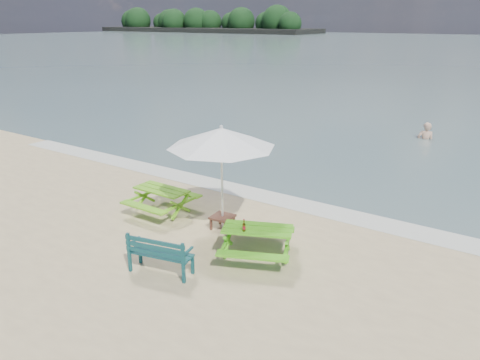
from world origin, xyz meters
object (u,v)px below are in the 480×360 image
Objects in this scene: picnic_table_right at (257,243)px; side_table at (223,222)px; beer_bottle at (244,227)px; park_bench at (161,261)px; swimmer at (425,144)px; picnic_table_left at (162,201)px; patio_umbrella at (221,138)px.

side_table is at bearing 152.52° from picnic_table_right.
side_table is 2.06× the size of beer_bottle.
park_bench is 0.74× the size of swimmer.
picnic_table_left is 3.04m from park_bench.
swimmer is at bearing 73.41° from picnic_table_left.
side_table is at bearing -98.43° from swimmer.
beer_bottle is (1.11, 1.31, 0.53)m from park_bench.
park_bench is at bearing -47.09° from picnic_table_left.
swimmer is at bearing 81.57° from patio_umbrella.
picnic_table_left is at bearing -106.59° from swimmer.
beer_bottle is 0.14× the size of swimmer.
swimmer is (1.57, 14.44, -0.47)m from park_bench.
swimmer is (3.64, 12.21, -0.55)m from picnic_table_left.
picnic_table_right is 0.76× the size of patio_umbrella.
patio_umbrella is at bearing 152.52° from picnic_table_right.
beer_bottle is (1.33, -1.06, -1.48)m from patio_umbrella.
picnic_table_left is 0.59× the size of patio_umbrella.
park_bench is 0.50× the size of patio_umbrella.
side_table is 2.09m from patio_umbrella.
patio_umbrella is (1.85, 0.13, 1.93)m from picnic_table_left.
swimmer is (1.79, 12.08, -0.39)m from side_table.
side_table is at bearing -93.58° from patio_umbrella.
park_bench is (-1.26, -1.59, -0.08)m from picnic_table_right.
park_bench is 2.37m from side_table.
picnic_table_right is 1.50× the size of park_bench.
picnic_table_right is at bearing 51.67° from park_bench.
picnic_table_left is 2.68m from patio_umbrella.
picnic_table_left is 3.35m from beer_bottle.
beer_bottle reaches higher than picnic_table_left.
beer_bottle reaches higher than park_bench.
park_bench reaches higher than side_table.
patio_umbrella is at bearing 86.42° from side_table.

